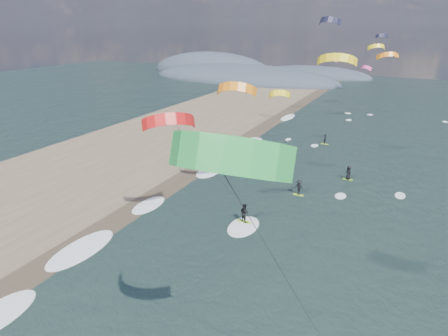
% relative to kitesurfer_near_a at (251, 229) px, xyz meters
% --- Properties ---
extents(sand_strip, '(26.00, 240.00, 0.00)m').
position_rel_kitesurfer_near_a_xyz_m(sand_strip, '(-31.36, 12.30, -11.36)').
color(sand_strip, brown).
rests_on(sand_strip, ground).
extents(wet_sand_strip, '(3.00, 240.00, 0.00)m').
position_rel_kitesurfer_near_a_xyz_m(wet_sand_strip, '(-19.36, 12.30, -11.35)').
color(wet_sand_strip, '#382D23').
rests_on(wet_sand_strip, ground).
extents(coastal_hills, '(80.00, 41.00, 15.00)m').
position_rel_kitesurfer_near_a_xyz_m(coastal_hills, '(-52.20, 110.17, -11.36)').
color(coastal_hills, '#3D4756').
rests_on(coastal_hills, ground).
extents(kitesurfer_near_a, '(7.70, 8.39, 15.17)m').
position_rel_kitesurfer_near_a_xyz_m(kitesurfer_near_a, '(0.00, 0.00, 0.00)').
color(kitesurfer_near_a, '#97D425').
rests_on(kitesurfer_near_a, ground).
extents(kitesurfer_near_b, '(7.18, 9.33, 12.06)m').
position_rel_kitesurfer_near_a_xyz_m(kitesurfer_near_b, '(-10.88, 14.33, -3.60)').
color(kitesurfer_near_b, '#97D425').
rests_on(kitesurfer_near_b, ground).
extents(far_kitesurfers, '(6.83, 20.31, 1.75)m').
position_rel_kitesurfer_near_a_xyz_m(far_kitesurfers, '(-4.61, 31.91, -10.50)').
color(far_kitesurfers, '#97D425').
rests_on(far_kitesurfers, ground).
extents(bg_kite_field, '(14.90, 74.07, 11.35)m').
position_rel_kitesurfer_near_a_xyz_m(bg_kite_field, '(-7.01, 53.65, 1.58)').
color(bg_kite_field, '#D83F8C').
rests_on(bg_kite_field, ground).
extents(shoreline_surf, '(2.40, 79.40, 0.11)m').
position_rel_kitesurfer_near_a_xyz_m(shoreline_surf, '(-18.16, 17.05, -11.36)').
color(shoreline_surf, white).
rests_on(shoreline_surf, ground).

